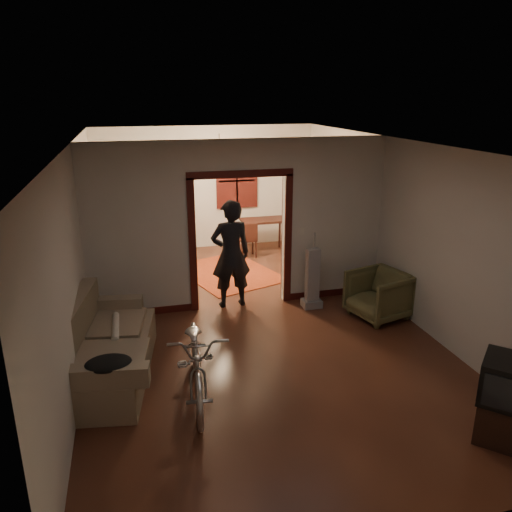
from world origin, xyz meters
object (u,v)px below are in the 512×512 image
object	(u,v)px
person	(231,254)
locker	(156,210)
sofa	(107,341)
desk	(264,236)
armchair	(379,295)
bicycle	(197,358)

from	to	relation	value
person	locker	size ratio (longest dim) A/B	0.92
sofa	person	size ratio (longest dim) A/B	1.16
sofa	desk	world-z (taller)	sofa
sofa	armchair	distance (m)	4.25
locker	desk	bearing A→B (deg)	-13.13
person	bicycle	bearing A→B (deg)	65.91
desk	sofa	bearing A→B (deg)	-124.52
armchair	locker	xyz separation A→B (m)	(-3.21, 4.37, 0.61)
person	locker	bearing A→B (deg)	-76.92
locker	person	bearing A→B (deg)	-74.32
sofa	locker	world-z (taller)	locker
bicycle	sofa	bearing A→B (deg)	150.73
bicycle	person	bearing A→B (deg)	74.81
sofa	locker	size ratio (longest dim) A/B	1.08
bicycle	person	distance (m)	2.73
sofa	person	bearing A→B (deg)	51.76
sofa	bicycle	world-z (taller)	bicycle
bicycle	desk	distance (m)	5.81
locker	sofa	bearing A→B (deg)	-101.95
bicycle	desk	bearing A→B (deg)	72.04
person	armchair	bearing A→B (deg)	150.48
armchair	locker	size ratio (longest dim) A/B	0.42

